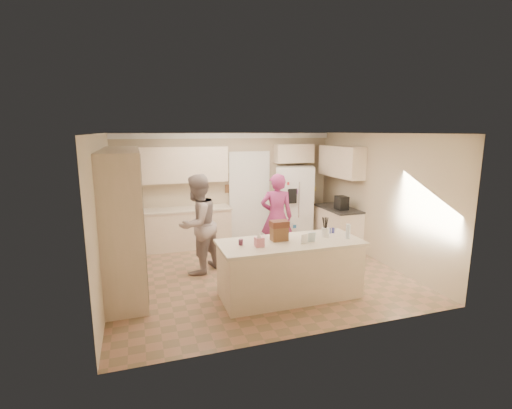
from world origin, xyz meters
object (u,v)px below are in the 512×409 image
object	(u,v)px
coffee_maker	(342,203)
tissue_box	(259,242)
teen_girl	(277,217)
refrigerator	(294,203)
dollhouse_body	(279,234)
utensil_crock	(325,232)
island_base	(290,270)
teen_boy	(198,224)

from	to	relation	value
coffee_maker	tissue_box	distance (m)	3.28
coffee_maker	teen_girl	distance (m)	1.62
coffee_maker	refrigerator	bearing A→B (deg)	121.27
coffee_maker	tissue_box	size ratio (longest dim) A/B	2.14
coffee_maker	dollhouse_body	bearing A→B (deg)	-140.71
utensil_crock	island_base	bearing A→B (deg)	-175.60
utensil_crock	dollhouse_body	xyz separation A→B (m)	(-0.80, 0.05, 0.04)
refrigerator	utensil_crock	distance (m)	3.03
utensil_crock	teen_boy	xyz separation A→B (m)	(-1.88, 1.46, -0.07)
coffee_maker	teen_boy	size ratio (longest dim) A/B	0.16
refrigerator	coffee_maker	bearing A→B (deg)	-36.17
utensil_crock	teen_boy	distance (m)	2.38
refrigerator	utensil_crock	size ratio (longest dim) A/B	12.00
utensil_crock	teen_girl	xyz separation A→B (m)	(-0.21, 1.69, -0.10)
utensil_crock	tissue_box	world-z (taller)	utensil_crock
teen_boy	tissue_box	bearing A→B (deg)	70.55
coffee_maker	teen_boy	world-z (taller)	teen_boy
tissue_box	dollhouse_body	distance (m)	0.45
dollhouse_body	teen_boy	world-z (taller)	teen_boy
refrigerator	tissue_box	world-z (taller)	refrigerator
refrigerator	teen_boy	xyz separation A→B (m)	(-2.62, -1.48, 0.03)
coffee_maker	dollhouse_body	xyz separation A→B (m)	(-2.20, -1.80, -0.03)
utensil_crock	dollhouse_body	size ratio (longest dim) A/B	0.58
tissue_box	teen_girl	xyz separation A→B (m)	(0.99, 1.84, -0.09)
coffee_maker	island_base	bearing A→B (deg)	-137.17
island_base	tissue_box	size ratio (longest dim) A/B	15.71
teen_boy	teen_girl	distance (m)	1.69
refrigerator	coffee_maker	size ratio (longest dim) A/B	6.00
island_base	tissue_box	world-z (taller)	tissue_box
refrigerator	utensil_crock	bearing A→B (deg)	-81.59
refrigerator	teen_boy	world-z (taller)	teen_boy
island_base	teen_boy	distance (m)	2.01
tissue_box	teen_boy	distance (m)	1.74
teen_girl	utensil_crock	bearing A→B (deg)	114.67
teen_boy	teen_girl	world-z (taller)	teen_boy
teen_girl	teen_boy	bearing A→B (deg)	25.65
coffee_maker	island_base	world-z (taller)	coffee_maker
utensil_crock	teen_girl	distance (m)	1.71
tissue_box	dollhouse_body	xyz separation A→B (m)	(0.40, 0.20, 0.04)
island_base	utensil_crock	world-z (taller)	utensil_crock
dollhouse_body	teen_girl	xyz separation A→B (m)	(0.59, 1.64, -0.13)
tissue_box	dollhouse_body	size ratio (longest dim) A/B	0.54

